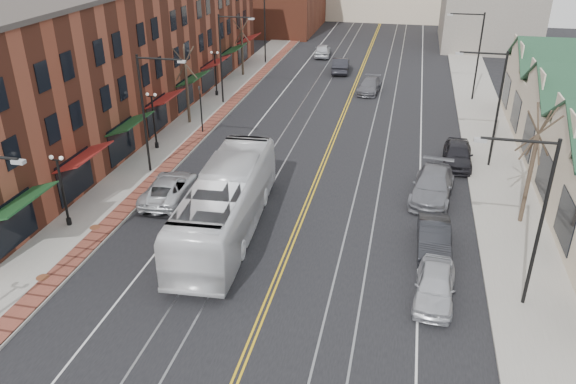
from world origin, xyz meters
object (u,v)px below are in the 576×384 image
at_px(transit_bus, 226,203).
at_px(parked_car_d, 458,154).
at_px(parked_car_a, 435,285).
at_px(parked_suv, 170,188).
at_px(parked_car_c, 433,186).
at_px(parked_car_b, 434,238).

height_order(transit_bus, parked_car_d, transit_bus).
xyz_separation_m(transit_bus, parked_car_a, (11.25, -3.77, -1.09)).
bearing_deg(parked_car_d, transit_bus, -134.07).
height_order(parked_suv, parked_car_c, parked_car_c).
distance_m(transit_bus, parked_car_b, 11.31).
height_order(parked_car_a, parked_car_b, parked_car_b).
relative_size(transit_bus, parked_car_b, 2.85).
bearing_deg(parked_suv, parked_car_a, 152.02).
relative_size(parked_car_b, parked_car_d, 0.95).
distance_m(parked_suv, parked_car_a, 17.45).
height_order(parked_car_a, parked_car_d, parked_car_d).
relative_size(parked_car_a, parked_car_d, 0.90).
bearing_deg(parked_suv, parked_car_b, 166.17).
distance_m(parked_suv, parked_car_d, 20.13).
bearing_deg(parked_suv, transit_bus, 142.05).
bearing_deg(transit_bus, parked_car_d, -139.71).
distance_m(transit_bus, parked_suv, 5.81).
distance_m(parked_car_a, parked_car_c, 10.61).
bearing_deg(parked_car_a, parked_suv, 161.11).
bearing_deg(parked_car_a, parked_car_c, 94.41).
bearing_deg(parked_car_d, parked_suv, -150.12).
distance_m(parked_car_b, parked_car_d, 12.08).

